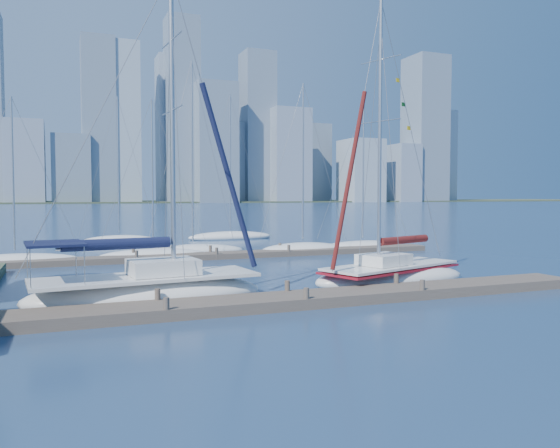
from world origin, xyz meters
name	(u,v)px	position (x,y,z in m)	size (l,w,h in m)	color
ground	(296,305)	(0.00, 0.00, 0.00)	(700.00, 700.00, 0.00)	navy
near_dock	(296,300)	(0.00, 0.00, 0.20)	(26.00, 2.00, 0.40)	#4F443A
far_dock	(228,255)	(2.00, 16.00, 0.18)	(30.00, 1.80, 0.36)	#4F443A
far_shore	(79,203)	(0.00, 320.00, 0.00)	(800.00, 100.00, 1.50)	#38472D
sailboat_navy	(147,278)	(-5.15, 2.44, 0.97)	(9.23, 3.79, 13.18)	white
sailboat_maroon	(391,260)	(6.05, 2.92, 1.10)	(8.19, 4.88, 13.31)	white
bg_boat_0	(15,261)	(-10.80, 17.19, 0.21)	(7.63, 3.63, 10.22)	white
bg_boat_1	(153,255)	(-2.67, 17.35, 0.22)	(7.30, 4.49, 10.64)	white
bg_boat_2	(193,251)	(0.25, 18.72, 0.26)	(7.51, 4.81, 13.64)	white
bg_boat_3	(303,249)	(7.85, 17.01, 0.27)	(6.66, 3.34, 12.38)	white
bg_boat_4	(363,246)	(13.17, 17.70, 0.23)	(7.30, 4.03, 11.31)	white
bg_boat_6	(120,241)	(-3.72, 29.16, 0.27)	(6.77, 3.28, 12.72)	white
bg_boat_7	(231,236)	(6.51, 30.75, 0.26)	(8.30, 3.37, 13.79)	white
skyline	(117,137)	(19.55, 290.77, 35.61)	(503.84, 51.31, 103.29)	#7F91A4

